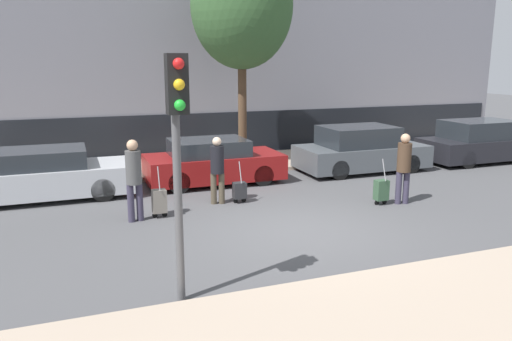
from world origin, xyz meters
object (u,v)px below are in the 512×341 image
(parked_car_3, at_px, (481,142))
(pedestrian_center, at_px, (217,166))
(parked_car_1, at_px, (213,162))
(parked_car_2, at_px, (360,150))
(trolley_left, at_px, (159,201))
(trolley_right, at_px, (381,190))
(parked_car_0, at_px, (43,175))
(bare_tree_near_crossing, at_px, (242,6))
(pedestrian_left, at_px, (134,175))
(traffic_light, at_px, (177,130))
(pedestrian_right, at_px, (404,164))
(trolley_center, at_px, (240,190))

(parked_car_3, height_order, pedestrian_center, pedestrian_center)
(parked_car_1, relative_size, parked_car_2, 0.94)
(trolley_left, bearing_deg, trolley_right, -9.28)
(parked_car_0, relative_size, bare_tree_near_crossing, 0.63)
(parked_car_3, relative_size, pedestrian_left, 2.43)
(parked_car_2, relative_size, parked_car_3, 0.94)
(parked_car_2, bearing_deg, parked_car_0, -179.84)
(trolley_left, relative_size, bare_tree_near_crossing, 0.17)
(trolley_right, bearing_deg, pedestrian_center, 158.33)
(trolley_left, bearing_deg, traffic_light, -95.32)
(traffic_light, height_order, bare_tree_near_crossing, bare_tree_near_crossing)
(traffic_light, bearing_deg, parked_car_3, 29.33)
(parked_car_1, relative_size, parked_car_3, 0.88)
(pedestrian_center, xyz_separation_m, pedestrian_right, (4.32, -1.62, 0.05))
(trolley_left, xyz_separation_m, pedestrian_right, (5.89, -0.99, 0.63))
(parked_car_2, xyz_separation_m, pedestrian_left, (-7.52, -2.79, 0.38))
(parked_car_2, distance_m, parked_car_3, 4.90)
(parked_car_1, bearing_deg, parked_car_0, -178.56)
(parked_car_0, distance_m, trolley_right, 8.65)
(trolley_right, xyz_separation_m, traffic_light, (-5.75, -3.42, 2.20))
(pedestrian_center, bearing_deg, parked_car_2, -146.59)
(pedestrian_left, distance_m, trolley_center, 2.81)
(parked_car_1, relative_size, pedestrian_center, 2.33)
(pedestrian_center, bearing_deg, traffic_light, 80.71)
(parked_car_3, height_order, bare_tree_near_crossing, bare_tree_near_crossing)
(parked_car_0, height_order, traffic_light, traffic_light)
(trolley_left, bearing_deg, pedestrian_left, -171.17)
(parked_car_3, distance_m, pedestrian_left, 12.71)
(parked_car_1, distance_m, trolley_right, 4.94)
(parked_car_0, height_order, trolley_right, parked_car_0)
(pedestrian_right, bearing_deg, trolley_right, -179.94)
(trolley_center, xyz_separation_m, traffic_light, (-2.50, -4.81, 2.25))
(parked_car_3, relative_size, bare_tree_near_crossing, 0.63)
(pedestrian_left, relative_size, trolley_right, 1.58)
(pedestrian_left, bearing_deg, trolley_center, -176.21)
(parked_car_3, bearing_deg, bare_tree_near_crossing, 166.32)
(trolley_left, bearing_deg, parked_car_1, 53.75)
(pedestrian_left, distance_m, trolley_left, 0.87)
(trolley_center, bearing_deg, bare_tree_near_crossing, 69.98)
(parked_car_2, xyz_separation_m, pedestrian_center, (-5.41, -2.07, 0.28))
(trolley_left, xyz_separation_m, trolley_right, (5.35, -0.87, -0.01))
(trolley_center, relative_size, pedestrian_right, 0.60)
(trolley_left, xyz_separation_m, pedestrian_center, (1.56, 0.63, 0.57))
(pedestrian_left, bearing_deg, trolley_left, 179.94)
(parked_car_0, xyz_separation_m, pedestrian_left, (1.99, -2.76, 0.43))
(traffic_light, relative_size, bare_tree_near_crossing, 0.51)
(trolley_right, bearing_deg, parked_car_2, 65.55)
(trolley_right, bearing_deg, trolley_left, 170.72)
(pedestrian_center, height_order, trolley_center, pedestrian_center)
(trolley_right, distance_m, traffic_light, 7.04)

